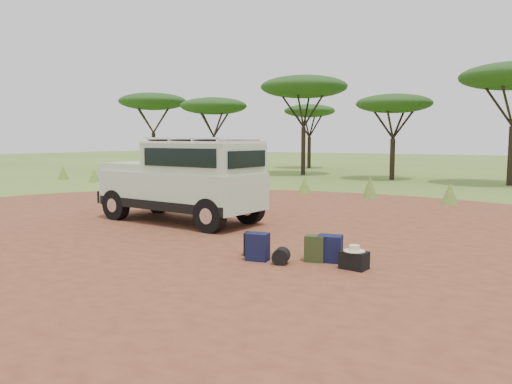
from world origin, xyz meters
The scene contains 13 objects.
ground centered at (0.00, 0.00, 0.00)m, with size 140.00×140.00×0.00m, color #597329.
dirt_clearing centered at (0.00, 0.00, 0.00)m, with size 23.00×23.00×0.01m, color brown.
grass_fringe centered at (0.12, 8.67, 0.40)m, with size 36.60×1.60×0.90m.
acacia_treeline centered at (0.75, 19.81, 4.87)m, with size 46.70×13.20×6.26m.
safari_vehicle centered at (-2.42, 0.74, 1.12)m, with size 4.90×2.17×2.32m.
walking_staff centered at (-1.65, 1.49, 0.72)m, with size 0.04×0.04×1.52m, color maroon.
backpack_black centered at (1.30, -1.64, 0.23)m, with size 0.34×0.25×0.46m, color black.
backpack_navy centered at (1.57, -1.92, 0.26)m, with size 0.40×0.29×0.52m, color #111337.
backpack_olive centered at (2.52, -1.43, 0.25)m, with size 0.36×0.26×0.50m, color #2F3F1D.
duffel_navy centered at (2.76, -1.29, 0.25)m, with size 0.44×0.33×0.50m, color #111337.
hard_case centered at (3.34, -1.56, 0.16)m, with size 0.45×0.32×0.32m, color black.
stuff_sack centered at (2.08, -1.92, 0.15)m, with size 0.30×0.30×0.30m, color black.
safari_hat centered at (3.34, -1.56, 0.36)m, with size 0.37×0.37×0.11m.
Camera 1 is at (6.42, -9.71, 2.26)m, focal length 35.00 mm.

